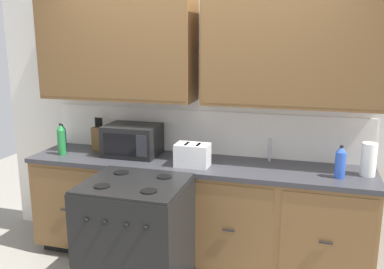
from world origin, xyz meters
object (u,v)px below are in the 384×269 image
stove_range (136,240)px  knife_block (100,137)px  paper_towel_roll (369,159)px  bottle_green (61,140)px  bottle_blue (340,162)px  microwave (132,140)px  bottle_teal (63,137)px  toaster (192,155)px

stove_range → knife_block: (-0.70, 0.79, 0.58)m
paper_towel_roll → stove_range: bearing=-158.7°
paper_towel_roll → bottle_green: bearing=-177.2°
bottle_blue → knife_block: bearing=173.3°
stove_range → knife_block: 1.21m
stove_range → microwave: (-0.32, 0.69, 0.60)m
microwave → knife_block: (-0.39, 0.10, -0.02)m
bottle_green → bottle_teal: bearing=120.5°
stove_range → paper_towel_roll: size_ratio=3.65×
stove_range → microwave: microwave is taller
bottle_green → knife_block: bearing=47.9°
knife_block → bottle_blue: (2.17, -0.26, 0.01)m
stove_range → bottle_green: bearing=151.0°
stove_range → bottle_green: 1.24m
knife_block → paper_towel_roll: knife_block is taller
toaster → paper_towel_roll: (1.38, 0.14, 0.03)m
toaster → bottle_blue: (1.16, 0.02, 0.03)m
toaster → bottle_green: (-1.25, 0.01, 0.05)m
stove_range → toaster: bearing=59.7°
stove_range → bottle_teal: 1.41m
toaster → paper_towel_roll: paper_towel_roll is taller
toaster → paper_towel_roll: 1.38m
bottle_green → stove_range: bearing=-29.0°
bottle_blue → bottle_green: 2.41m
toaster → stove_range: bearing=-120.3°
stove_range → bottle_teal: bottle_teal is taller
stove_range → toaster: (0.30, 0.52, 0.56)m
knife_block → bottle_blue: bearing=-6.7°
stove_range → bottle_green: bottle_green is taller
toaster → bottle_blue: 1.16m
stove_range → paper_towel_roll: paper_towel_roll is taller
microwave → bottle_teal: microwave is taller
knife_block → bottle_green: size_ratio=1.07×
bottle_teal → knife_block: bearing=11.3°
bottle_green → bottle_teal: bottle_green is taller
microwave → stove_range: bearing=-65.3°
microwave → bottle_green: 0.65m
toaster → knife_block: knife_block is taller
bottle_blue → bottle_green: (-2.41, -0.01, 0.02)m
microwave → knife_block: size_ratio=1.55×
microwave → bottle_blue: (1.78, -0.15, -0.02)m
bottle_blue → toaster: bearing=-178.9°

